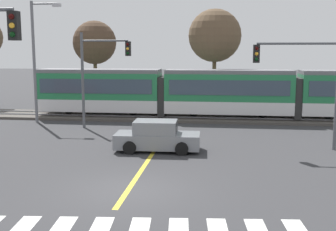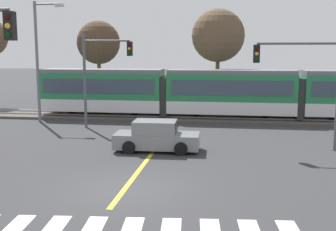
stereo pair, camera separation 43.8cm
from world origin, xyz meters
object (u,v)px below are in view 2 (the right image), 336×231
Objects in this scene: street_lamp_west at (40,54)px; bare_tree_west at (98,43)px; light_rail_tram at (231,92)px; traffic_light_mid_right at (308,73)px; traffic_light_far_left at (100,67)px; sedan_crossing at (157,137)px; bare_tree_east at (218,36)px.

street_lamp_west is 1.09× the size of bare_tree_west.
light_rail_tram is 13.66m from street_lamp_west.
street_lamp_west reaches higher than traffic_light_mid_right.
traffic_light_mid_right is (3.72, -8.89, 1.80)m from light_rail_tram.
traffic_light_far_left is (-11.99, 4.45, 0.12)m from traffic_light_mid_right.
sedan_crossing is 8.11m from traffic_light_mid_right.
street_lamp_west is at bearing -99.61° from bare_tree_west.
bare_tree_west is at bearing 171.08° from bare_tree_east.
traffic_light_mid_right is 0.70× the size of street_lamp_west.
street_lamp_west is (-13.12, -2.75, 2.66)m from light_rail_tram.
bare_tree_west is 0.91× the size of bare_tree_east.
sedan_crossing is 0.56× the size of bare_tree_west.
bare_tree_west is at bearing 136.01° from traffic_light_mid_right.
traffic_light_mid_right is 0.95× the size of traffic_light_far_left.
bare_tree_west is 10.69m from bare_tree_east.
traffic_light_far_left is at bearing 159.66° from traffic_light_mid_right.
light_rail_tram is at bearing 70.33° from sedan_crossing.
bare_tree_west is at bearing 152.94° from light_rail_tram.
bare_tree_west is (-3.37, 10.39, 1.69)m from traffic_light_far_left.
bare_tree_west is at bearing 80.39° from street_lamp_west.
bare_tree_west reaches higher than traffic_light_mid_right.
bare_tree_west reaches higher than sedan_crossing.
light_rail_tram is 13.56m from bare_tree_west.
light_rail_tram is 9.58m from traffic_light_far_left.
street_lamp_west is at bearing 160.72° from traffic_light_far_left.
sedan_crossing is 18.68m from bare_tree_west.
street_lamp_west is (-9.48, 7.44, 4.01)m from sedan_crossing.
traffic_light_mid_right is 14.22m from bare_tree_east.
traffic_light_mid_right reaches higher than sedan_crossing.
sedan_crossing is at bearing -63.61° from bare_tree_west.
bare_tree_east reaches higher than bare_tree_west.
light_rail_tram reaches higher than sedan_crossing.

